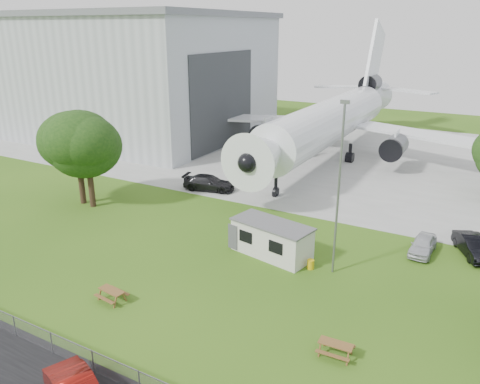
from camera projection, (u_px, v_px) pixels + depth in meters
The scene contains 14 objects.
ground at pixel (187, 282), 31.85m from camera, with size 160.00×160.00×0.00m, color #4D791E.
concrete_apron at pixel (350, 156), 63.14m from camera, with size 120.00×46.00×0.03m, color #B7B7B2.
hangar at pixel (121, 73), 75.79m from camera, with size 43.00×31.00×18.55m.
airliner at pixel (333, 118), 60.55m from camera, with size 46.36×47.73×17.69m.
site_cabin at pixel (272, 239), 35.25m from camera, with size 6.96×3.87×2.62m.
picnic_west at pixel (112, 300), 29.73m from camera, with size 1.80×1.50×0.76m, color brown, non-canonical shape.
picnic_east at pixel (335, 355), 24.76m from camera, with size 1.80×1.50×0.76m, color brown, non-canonical shape.
fence at pixel (80, 365), 24.03m from camera, with size 58.00×0.04×1.30m, color gray.
lamp_mast at pixel (338, 192), 31.20m from camera, with size 0.16×0.16×12.00m, color slate.
tree_west_big at pixel (77, 145), 44.30m from camera, with size 8.14×8.14×9.90m.
tree_west_small at pixel (86, 143), 43.31m from camera, with size 7.00×7.00×9.75m.
car_ne_hatch at pixel (423, 245), 35.73m from camera, with size 1.61×4.00×1.36m, color #B8BAC0.
car_ne_sedan at pixel (473, 246), 35.36m from camera, with size 1.60×4.58×1.51m, color black.
car_apron_van at pixel (209, 183), 49.58m from camera, with size 2.24×5.50×1.60m, color black.
Camera 1 is at (16.77, -22.69, 16.41)m, focal length 35.00 mm.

